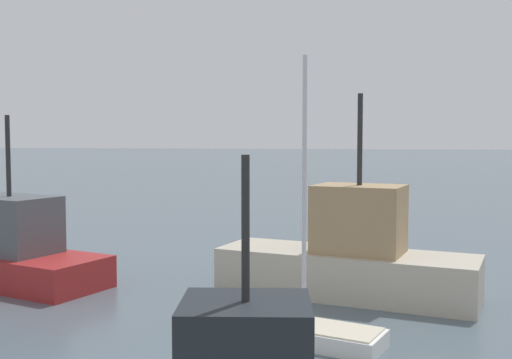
% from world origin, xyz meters
% --- Properties ---
extents(sailboat_1, '(4.72, 2.45, 6.78)m').
position_xyz_m(sailboat_1, '(2.90, 8.29, 0.32)').
color(sailboat_1, white).
rests_on(sailboat_1, ground_plane).
extents(fishing_boat_1, '(8.14, 4.58, 5.63)m').
position_xyz_m(fishing_boat_1, '(-7.54, 11.86, 1.05)').
color(fishing_boat_1, maroon).
rests_on(fishing_boat_1, ground_plane).
extents(fishing_boat_2, '(8.21, 3.87, 6.20)m').
position_xyz_m(fishing_boat_2, '(3.91, 12.77, 1.17)').
color(fishing_boat_2, '#BCB29E').
rests_on(fishing_boat_2, ground_plane).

